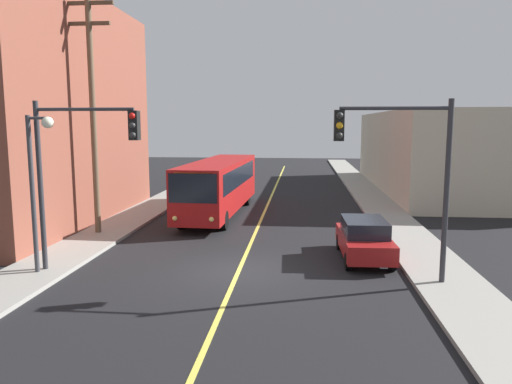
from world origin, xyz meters
TOP-DOWN VIEW (x-y plane):
  - ground_plane at (0.00, 0.00)m, footprint 120.00×120.00m
  - sidewalk_left at (-7.25, 10.00)m, footprint 2.50×90.00m
  - sidewalk_right at (7.25, 10.00)m, footprint 2.50×90.00m
  - lane_stripe_center at (0.00, 15.00)m, footprint 0.16×60.00m
  - building_left_brick at (-13.49, 7.94)m, footprint 10.00×16.31m
  - building_right_warehouse at (14.50, 23.71)m, footprint 12.00×24.45m
  - city_bus at (-2.61, 11.05)m, footprint 3.03×12.23m
  - parked_car_red at (4.76, 2.03)m, footprint 1.94×4.45m
  - utility_pole_near at (-7.56, 5.11)m, footprint 2.40×0.28m
  - traffic_signal_left_corner at (-5.41, -0.91)m, footprint 3.75×0.48m
  - traffic_signal_right_corner at (5.41, -1.04)m, footprint 3.75×0.48m
  - street_lamp_left at (-6.83, -1.26)m, footprint 0.98×0.40m

SIDE VIEW (x-z plane):
  - ground_plane at x=0.00m, z-range 0.00..0.00m
  - lane_stripe_center at x=0.00m, z-range 0.00..0.01m
  - sidewalk_left at x=-7.25m, z-range 0.00..0.15m
  - sidewalk_right at x=7.25m, z-range 0.00..0.15m
  - parked_car_red at x=4.76m, z-range 0.03..1.65m
  - city_bus at x=-2.61m, z-range 0.22..3.42m
  - building_right_warehouse at x=14.50m, z-range 0.00..6.29m
  - street_lamp_left at x=-6.83m, z-range 0.99..6.49m
  - traffic_signal_left_corner at x=-5.41m, z-range 1.30..7.30m
  - traffic_signal_right_corner at x=5.41m, z-range 1.30..7.30m
  - building_left_brick at x=-13.49m, z-range 0.00..12.00m
  - utility_pole_near at x=-7.56m, z-range 0.67..11.94m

